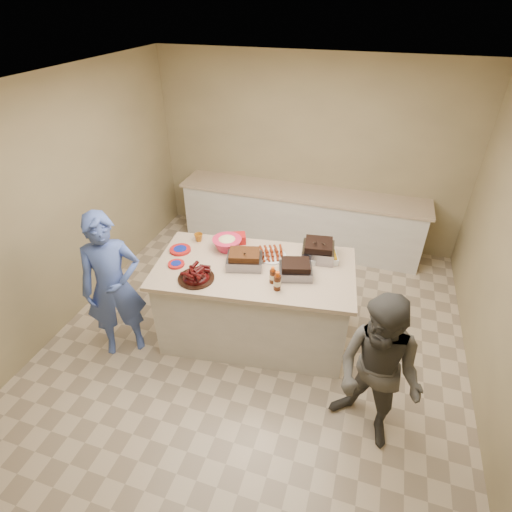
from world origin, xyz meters
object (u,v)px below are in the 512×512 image
(rib_platter, at_px, (196,279))
(roasting_pan, at_px, (317,257))
(guest_gray, at_px, (364,430))
(guest_blue, at_px, (128,345))
(island, at_px, (255,334))
(bbq_bottle_b, at_px, (277,289))
(mustard_bottle, at_px, (247,261))
(plastic_cup, at_px, (199,241))
(coleslaw_bowl, at_px, (227,249))
(bbq_bottle_a, at_px, (272,282))

(rib_platter, distance_m, roasting_pan, 1.30)
(guest_gray, bearing_deg, roasting_pan, 150.18)
(rib_platter, distance_m, guest_blue, 1.29)
(island, bearing_deg, bbq_bottle_b, -49.95)
(guest_gray, bearing_deg, rib_platter, -165.82)
(roasting_pan, distance_m, mustard_bottle, 0.75)
(island, height_order, mustard_bottle, mustard_bottle)
(bbq_bottle_b, height_order, plastic_cup, bbq_bottle_b)
(island, bearing_deg, guest_blue, -163.47)
(mustard_bottle, bearing_deg, guest_blue, -151.02)
(island, distance_m, bbq_bottle_b, 1.06)
(mustard_bottle, xyz_separation_m, guest_gray, (1.42, -0.93, -0.97))
(plastic_cup, bearing_deg, rib_platter, -67.65)
(roasting_pan, relative_size, bbq_bottle_b, 1.63)
(coleslaw_bowl, height_order, guest_blue, coleslaw_bowl)
(roasting_pan, distance_m, bbq_bottle_a, 0.66)
(bbq_bottle_a, distance_m, guest_blue, 1.88)
(mustard_bottle, xyz_separation_m, plastic_cup, (-0.65, 0.21, 0.00))
(island, relative_size, guest_gray, 1.34)
(coleslaw_bowl, height_order, plastic_cup, coleslaw_bowl)
(island, bearing_deg, mustard_bottle, 135.36)
(island, bearing_deg, rib_platter, -150.07)
(coleslaw_bowl, xyz_separation_m, bbq_bottle_a, (0.63, -0.43, 0.00))
(roasting_pan, xyz_separation_m, bbq_bottle_a, (-0.34, -0.56, 0.00))
(plastic_cup, relative_size, guest_gray, 0.06)
(bbq_bottle_a, distance_m, bbq_bottle_b, 0.12)
(mustard_bottle, relative_size, guest_blue, 0.07)
(roasting_pan, xyz_separation_m, coleslaw_bowl, (-0.97, -0.13, 0.00))
(rib_platter, height_order, bbq_bottle_a, bbq_bottle_a)
(rib_platter, xyz_separation_m, bbq_bottle_a, (0.73, 0.17, 0.00))
(island, xyz_separation_m, bbq_bottle_b, (0.32, -0.29, 0.97))
(island, xyz_separation_m, bbq_bottle_a, (0.25, -0.20, 0.97))
(bbq_bottle_a, xyz_separation_m, guest_gray, (1.07, -0.66, -0.97))
(island, relative_size, mustard_bottle, 18.10)
(roasting_pan, bearing_deg, bbq_bottle_a, -129.07)
(roasting_pan, height_order, guest_blue, roasting_pan)
(island, bearing_deg, bbq_bottle_a, -46.33)
(mustard_bottle, distance_m, guest_blue, 1.69)
(coleslaw_bowl, height_order, bbq_bottle_a, coleslaw_bowl)
(island, height_order, bbq_bottle_b, bbq_bottle_b)
(roasting_pan, bearing_deg, coleslaw_bowl, 179.97)
(bbq_bottle_a, distance_m, plastic_cup, 1.11)
(guest_gray, bearing_deg, island, 176.23)
(roasting_pan, xyz_separation_m, guest_gray, (0.73, -1.22, -0.97))
(coleslaw_bowl, bearing_deg, mustard_bottle, -27.92)
(bbq_bottle_a, distance_m, guest_gray, 1.58)
(roasting_pan, xyz_separation_m, plastic_cup, (-1.34, -0.07, 0.00))
(coleslaw_bowl, bearing_deg, bbq_bottle_a, -33.96)
(rib_platter, bearing_deg, guest_gray, -15.05)
(rib_platter, relative_size, bbq_bottle_b, 1.78)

